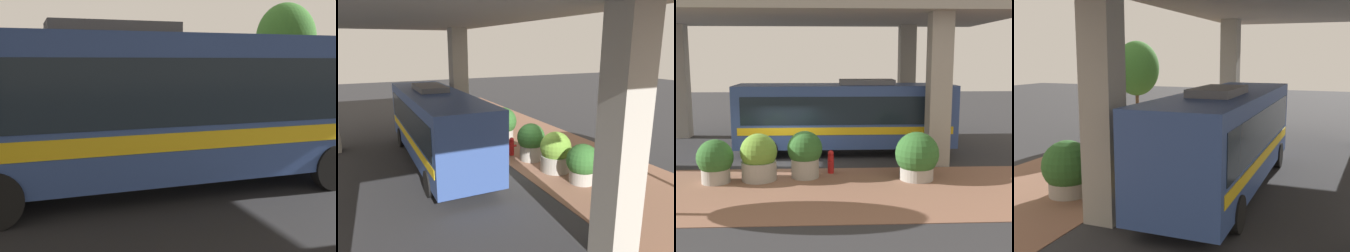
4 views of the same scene
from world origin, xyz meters
TOP-DOWN VIEW (x-y plane):
  - ground_plane at (0.00, 0.00)m, footprint 80.00×80.00m
  - sidewalk_strip at (-3.00, 0.00)m, footprint 6.00×40.00m
  - bus at (2.84, -2.68)m, footprint 2.69×10.20m
  - fire_hydrant at (-0.72, -1.94)m, footprint 0.51×0.25m
  - planter_front at (-1.26, -0.95)m, footprint 1.33×1.33m
  - planter_middle at (-1.53, 0.76)m, footprint 1.36×1.36m
  - planter_back at (-1.79, 2.30)m, footprint 1.33×1.33m
  - planter_extra at (-1.74, -5.15)m, footprint 1.64×1.64m
  - street_tree_near at (-4.74, 5.58)m, footprint 2.58×2.58m

SIDE VIEW (x-z plane):
  - ground_plane at x=0.00m, z-range 0.00..0.00m
  - sidewalk_strip at x=-3.00m, z-range 0.00..0.02m
  - fire_hydrant at x=-0.72m, z-range 0.00..0.95m
  - planter_back at x=-1.79m, z-range 0.01..1.63m
  - planter_middle at x=-1.53m, z-range -0.03..1.75m
  - planter_extra at x=-1.74m, z-range -0.03..1.80m
  - planter_front at x=-1.26m, z-range 0.04..1.85m
  - bus at x=2.84m, z-range 0.15..3.70m
  - street_tree_near at x=-4.74m, z-range 1.09..6.40m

